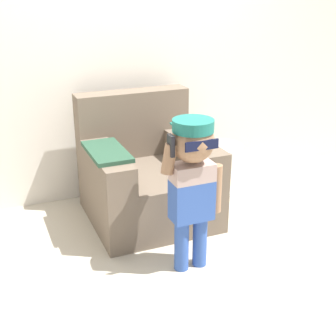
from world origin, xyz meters
The scene contains 5 objects.
ground_plane centered at (0.00, 0.00, 0.00)m, with size 10.00×10.00×0.00m, color #BCB29E.
wall_back centered at (0.00, 0.80, 1.30)m, with size 10.00×0.05×2.60m.
armchair centered at (-0.04, 0.23, 0.34)m, with size 0.95×0.93×0.97m.
person_child centered at (-0.03, -0.59, 0.68)m, with size 0.42×0.31×1.03m.
side_table centered at (0.71, 0.35, 0.28)m, with size 0.37×0.37×0.46m.
Camera 1 is at (-1.21, -3.01, 1.80)m, focal length 50.00 mm.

